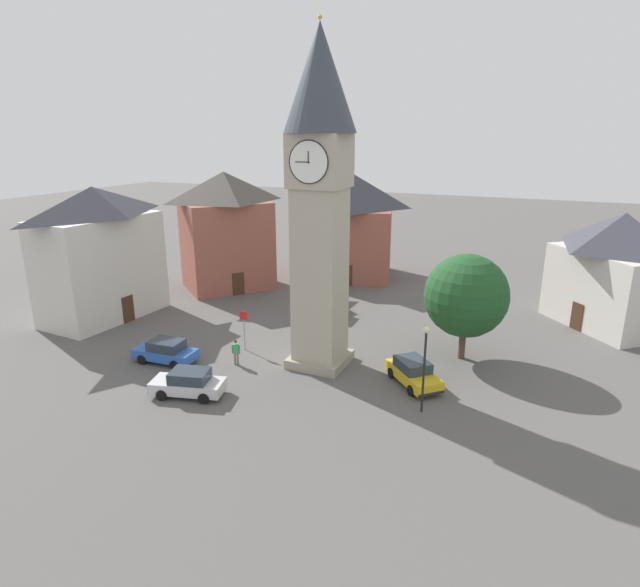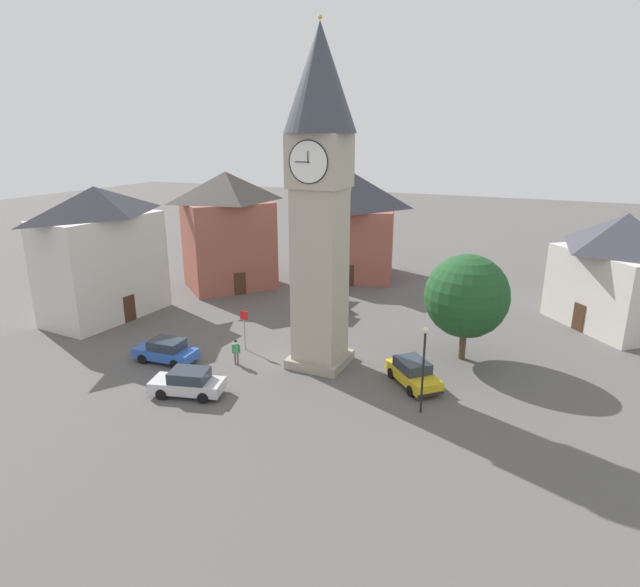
% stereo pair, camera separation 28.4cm
% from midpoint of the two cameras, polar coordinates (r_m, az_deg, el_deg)
% --- Properties ---
extents(ground_plane, '(200.00, 200.00, 0.00)m').
position_cam_midpoint_polar(ground_plane, '(34.67, -0.24, -7.53)').
color(ground_plane, '#565451').
extents(clock_tower, '(4.22, 4.22, 20.44)m').
position_cam_midpoint_polar(clock_tower, '(31.64, -0.26, 12.55)').
color(clock_tower, gray).
rests_on(clock_tower, ground).
extents(car_blue_kerb, '(1.92, 4.18, 1.53)m').
position_cam_midpoint_polar(car_blue_kerb, '(42.85, 0.75, -1.55)').
color(car_blue_kerb, gold).
rests_on(car_blue_kerb, ground).
extents(car_silver_kerb, '(4.06, 4.16, 1.53)m').
position_cam_midpoint_polar(car_silver_kerb, '(32.13, 9.76, -8.37)').
color(car_silver_kerb, gold).
rests_on(car_silver_kerb, ground).
extents(car_red_corner, '(4.24, 2.03, 1.53)m').
position_cam_midpoint_polar(car_red_corner, '(36.02, -16.52, -5.98)').
color(car_red_corner, '#2D5BB7').
rests_on(car_red_corner, ground).
extents(car_white_side, '(4.42, 2.69, 1.53)m').
position_cam_midpoint_polar(car_white_side, '(31.36, -14.25, -9.33)').
color(car_white_side, silver).
rests_on(car_white_side, ground).
extents(pedestrian, '(0.54, 0.32, 1.69)m').
position_cam_midpoint_polar(pedestrian, '(34.54, -9.27, -6.04)').
color(pedestrian, '#706656').
rests_on(pedestrian, ground).
extents(tree, '(5.41, 5.41, 7.04)m').
position_cam_midpoint_polar(tree, '(35.18, 15.24, -0.24)').
color(tree, brown).
rests_on(tree, ground).
extents(building_shop_left, '(10.72, 10.92, 8.76)m').
position_cam_midpoint_polar(building_shop_left, '(45.73, 29.22, 2.28)').
color(building_shop_left, beige).
rests_on(building_shop_left, ground).
extents(building_terrace_right, '(5.93, 10.09, 10.44)m').
position_cam_midpoint_polar(building_terrace_right, '(45.17, -22.85, 4.06)').
color(building_terrace_right, beige).
rests_on(building_terrace_right, ground).
extents(building_corner_back, '(10.03, 10.24, 10.95)m').
position_cam_midpoint_polar(building_corner_back, '(50.95, -10.23, 6.76)').
color(building_corner_back, '#995142').
rests_on(building_corner_back, ground).
extents(building_hall_far, '(10.41, 9.98, 10.53)m').
position_cam_midpoint_polar(building_hall_far, '(54.32, 3.17, 7.42)').
color(building_hall_far, '#995142').
rests_on(building_hall_far, ground).
extents(lamp_post, '(0.36, 0.36, 4.88)m').
position_cam_midpoint_polar(lamp_post, '(28.17, 10.94, -6.56)').
color(lamp_post, black).
rests_on(lamp_post, ground).
extents(road_sign, '(0.60, 0.07, 2.80)m').
position_cam_midpoint_polar(road_sign, '(36.42, -8.42, -3.25)').
color(road_sign, gray).
rests_on(road_sign, ground).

